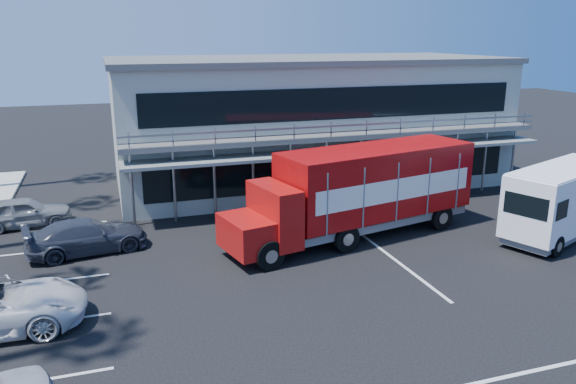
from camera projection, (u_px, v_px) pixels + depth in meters
name	position (u px, v px, depth m)	size (l,w,h in m)	color
ground	(371.00, 287.00, 19.76)	(120.00, 120.00, 0.00)	black
building	(307.00, 120.00, 33.33)	(22.40, 12.00, 7.30)	#9FA799
red_truck	(361.00, 189.00, 24.15)	(11.83, 5.09, 3.88)	#A50F0D
white_van	(562.00, 201.00, 24.13)	(6.83, 4.51, 3.16)	white
parked_car_d	(87.00, 236.00, 22.70)	(1.93, 4.74, 1.38)	#2E323E
parked_car_e	(23.00, 212.00, 25.75)	(1.65, 4.11, 1.40)	gray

